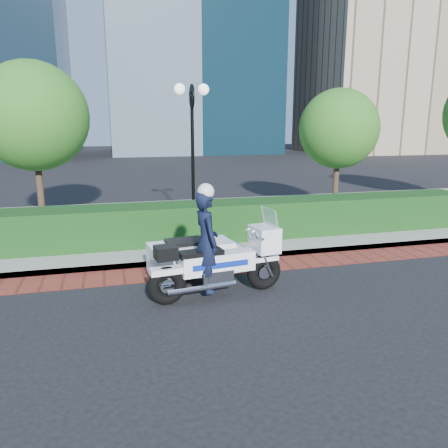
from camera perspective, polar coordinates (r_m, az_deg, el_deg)
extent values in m
plane|color=black|center=(8.47, -3.92, -9.49)|extent=(120.00, 120.00, 0.00)
cube|color=maroon|center=(9.85, -5.59, -6.21)|extent=(60.00, 1.00, 0.01)
cube|color=gray|center=(14.13, -8.56, -0.09)|extent=(60.00, 8.00, 0.15)
cube|color=black|center=(11.68, -7.33, 0.09)|extent=(18.00, 1.20, 1.00)
cylinder|color=black|center=(13.45, -3.97, 0.35)|extent=(0.30, 0.30, 0.30)
cylinder|color=black|center=(13.17, -4.10, 8.23)|extent=(0.10, 0.10, 3.70)
cylinder|color=black|center=(13.15, -4.23, 16.29)|extent=(0.04, 0.70, 0.70)
sphere|color=white|center=(13.10, -5.82, 17.15)|extent=(0.32, 0.32, 0.32)
sphere|color=white|center=(13.23, -2.69, 17.15)|extent=(0.32, 0.32, 0.32)
cylinder|color=#332319|center=(14.48, -22.87, 4.03)|extent=(0.20, 0.20, 2.17)
sphere|color=#206619|center=(14.35, -23.66, 12.75)|extent=(3.20, 3.20, 3.20)
cylinder|color=#332319|center=(16.40, 14.37, 5.14)|extent=(0.20, 0.20, 1.92)
sphere|color=#206619|center=(16.27, 14.76, 11.93)|extent=(2.80, 2.80, 2.80)
cube|color=gray|center=(55.41, 19.31, 23.50)|extent=(14.00, 12.00, 28.00)
torus|color=black|center=(8.07, -7.47, -7.99)|extent=(0.75, 0.31, 0.72)
torus|color=black|center=(8.74, 5.21, -6.25)|extent=(0.75, 0.31, 0.72)
cube|color=white|center=(8.25, -0.87, -5.05)|extent=(1.46, 0.54, 0.37)
cube|color=silver|center=(8.31, -1.22, -6.82)|extent=(0.66, 0.51, 0.31)
cube|color=white|center=(8.54, 5.31, -1.94)|extent=(0.51, 0.66, 0.49)
cube|color=silver|center=(8.50, 6.02, 0.64)|extent=(0.21, 0.56, 0.44)
cube|color=black|center=(8.07, -3.06, -3.84)|extent=(0.86, 0.44, 0.11)
cube|color=black|center=(7.86, -7.61, -3.72)|extent=(0.43, 0.40, 0.24)
cube|color=white|center=(9.06, -4.34, -4.30)|extent=(1.79, 0.99, 0.60)
cube|color=black|center=(8.93, -5.04, -2.36)|extent=(0.83, 0.65, 0.09)
torus|color=black|center=(9.59, -5.92, -5.07)|extent=(0.57, 0.25, 0.55)
imported|color=black|center=(8.05, -2.34, -2.31)|extent=(0.54, 0.74, 1.89)
sphere|color=white|center=(7.86, -2.40, 4.21)|extent=(0.31, 0.31, 0.31)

